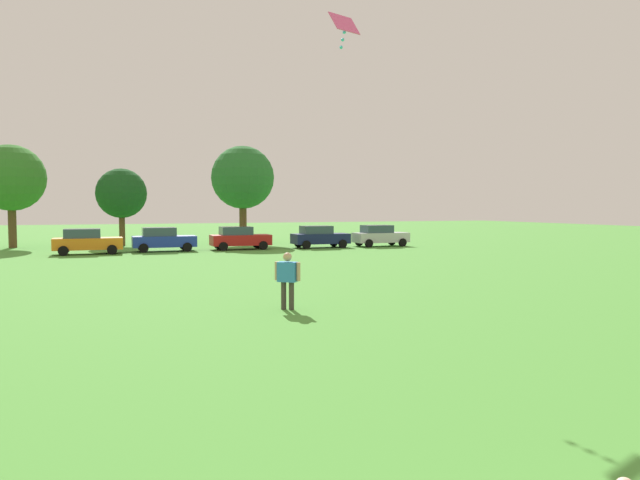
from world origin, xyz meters
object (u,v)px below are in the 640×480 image
Objects in this scene: parked_car_orange_0 at (87,241)px; parked_car_navy_3 at (319,237)px; adult_bystander at (287,276)px; parked_car_blue_1 at (163,239)px; tree_left at (11,178)px; tree_far_right at (243,178)px; parked_car_silver_4 at (380,235)px; tree_right at (121,194)px; parked_car_red_2 at (239,238)px; kite at (344,26)px.

parked_car_navy_3 is at bearing 0.77° from parked_car_orange_0.
adult_bystander is 0.41× the size of parked_car_blue_1.
tree_left reaches higher than parked_car_orange_0.
tree_far_right is at bearing 41.77° from parked_car_blue_1.
tree_left is 17.65m from tree_far_right.
parked_car_orange_0 and parked_car_silver_4 have the same top height.
adult_bystander is at bearing -112.78° from parked_car_navy_3.
parked_car_silver_4 is 20.97m from tree_right.
parked_car_red_2 is at bearing -26.75° from tree_left.
parked_car_blue_1 is at bearing -71.84° from tree_right.
tree_right is at bearing 108.16° from parked_car_blue_1.
parked_car_orange_0 is (-6.13, 24.43, -0.18)m from adult_bystander.
tree_right is 9.84m from tree_far_right.
adult_bystander reaches higher than parked_car_silver_4.
parked_car_blue_1 is at bearing -138.23° from tree_far_right.
parked_car_red_2 is 18.20m from tree_left.
parked_car_silver_4 is 0.55× the size of tree_left.
tree_far_right is at bearing 121.56° from parked_car_navy_3.
parked_car_navy_3 is 0.55× the size of tree_left.
parked_car_silver_4 is (13.96, 25.44, -7.49)m from kite.
tree_left reaches higher than tree_right.
parked_car_silver_4 is at bearing -37.32° from tree_far_right.
parked_car_blue_1 and parked_car_silver_4 have the same top height.
parked_car_red_2 is 6.13m from parked_car_navy_3.
kite is 0.12× the size of tree_far_right.
tree_right is at bearing 135.70° from parked_car_red_2.
parked_car_blue_1 is at bearing -48.05° from adult_bystander.
parked_car_blue_1 is 16.59m from parked_car_silver_4.
kite is at bearing -81.40° from tree_right.
parked_car_blue_1 is 0.69× the size of tree_right.
adult_bystander is 0.41× the size of parked_car_navy_3.
adult_bystander is 7.51m from kite.
kite is 0.24× the size of parked_car_orange_0.
parked_car_orange_0 is at bearing -179.79° from parked_car_silver_4.
tree_left is 1.26× the size of tree_right.
parked_car_red_2 is at bearing -60.33° from adult_bystander.
parked_car_navy_3 is at bearing -29.75° from tree_right.
tree_far_right is at bearing 74.57° from parked_car_red_2.
parked_car_blue_1 is 5.41m from parked_car_red_2.
tree_far_right reaches higher than parked_car_orange_0.
tree_right reaches higher than parked_car_silver_4.
tree_right reaches higher than parked_car_red_2.
parked_car_silver_4 is (15.41, 24.51, -0.18)m from adult_bystander.
parked_car_silver_4 is at bearing 61.25° from kite.
kite is 0.13× the size of tree_left.
parked_car_blue_1 is 8.54m from tree_right.
kite reaches higher than parked_car_red_2.
kite is 28.10m from parked_car_navy_3.
parked_car_orange_0 and parked_car_navy_3 have the same top height.
tree_left is (-5.40, 8.49, 4.44)m from parked_car_orange_0.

